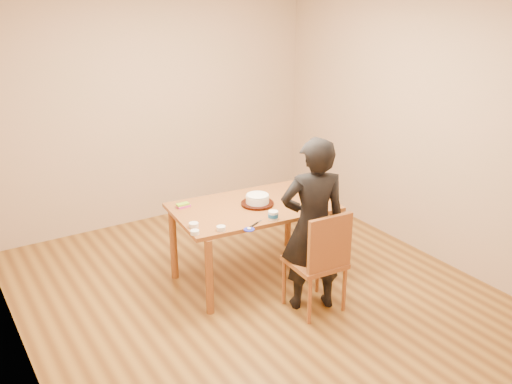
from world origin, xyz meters
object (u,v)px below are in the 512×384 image
dining_table (253,207)px  person (313,225)px  cake_plate (257,204)px  cake (257,199)px  dining_chair (315,262)px

dining_table → person: bearing=-73.2°
dining_table → cake_plate: cake_plate is taller
dining_table → cake: bearing=-11.7°
person → cake: bearing=-59.5°
dining_chair → cake: bearing=101.8°
cake → person: person is taller
cake → dining_chair: bearing=-81.8°
cake → person: (0.11, -0.72, -0.02)m
dining_table → dining_chair: (0.15, -0.78, -0.28)m
dining_chair → person: (0.00, 0.04, 0.33)m
dining_table → cake_plate: (0.04, -0.01, 0.03)m
dining_table → dining_chair: bearing=-73.9°
cake_plate → cake: size_ratio=1.42×
person → dining_table: bearing=-56.6°
dining_chair → cake_plate: (-0.11, 0.76, 0.31)m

